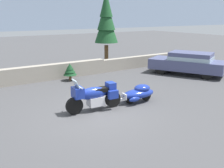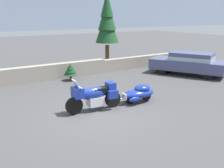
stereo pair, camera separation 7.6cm
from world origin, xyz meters
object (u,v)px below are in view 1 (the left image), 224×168
(car_shaped_trailer, at_px, (139,93))
(pine_tree_tall, at_px, (106,20))
(touring_motorcycle, at_px, (94,95))
(sedan_at_right_edge, at_px, (188,62))

(car_shaped_trailer, bearing_deg, pine_tree_tall, 67.17)
(touring_motorcycle, relative_size, pine_tree_tall, 0.43)
(car_shaped_trailer, distance_m, pine_tree_tall, 8.69)
(pine_tree_tall, bearing_deg, car_shaped_trailer, -112.83)
(sedan_at_right_edge, distance_m, pine_tree_tall, 6.36)
(sedan_at_right_edge, bearing_deg, touring_motorcycle, -164.30)
(touring_motorcycle, xyz_separation_m, car_shaped_trailer, (2.09, -0.18, -0.21))
(pine_tree_tall, bearing_deg, sedan_at_right_edge, -61.04)
(touring_motorcycle, relative_size, car_shaped_trailer, 1.04)
(touring_motorcycle, xyz_separation_m, sedan_at_right_edge, (8.08, 2.27, 0.15))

